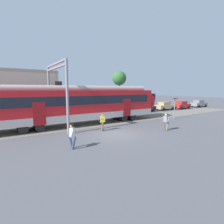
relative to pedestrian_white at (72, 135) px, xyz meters
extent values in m
plane|color=#515156|center=(4.61, 1.65, -0.96)|extent=(160.00, 160.00, 0.00)
cube|color=#B7B2AD|center=(4.03, 7.19, 0.09)|extent=(18.00, 3.06, 0.70)
cube|color=red|center=(4.03, 7.19, 1.64)|extent=(18.00, 3.00, 2.40)
cube|color=black|center=(4.03, 5.68, 1.84)|extent=(16.56, 0.03, 0.90)
cube|color=maroon|center=(8.98, 5.67, 0.79)|extent=(1.10, 0.04, 2.10)
cube|color=maroon|center=(-0.92, 5.67, 0.79)|extent=(1.10, 0.04, 2.10)
cylinder|color=#9C9793|center=(4.03, 7.19, 3.02)|extent=(17.64, 0.70, 0.70)
cube|color=black|center=(1.33, 7.19, 3.57)|extent=(0.70, 0.12, 0.40)
cylinder|color=black|center=(10.31, 7.19, -0.51)|extent=(0.90, 2.40, 0.90)
cylinder|color=black|center=(8.91, 7.19, -0.51)|extent=(0.90, 2.40, 0.90)
cylinder|color=black|center=(-0.85, 7.19, -0.51)|extent=(0.90, 2.40, 0.90)
cylinder|color=black|center=(-2.25, 7.19, -0.51)|extent=(0.90, 2.40, 0.90)
ellipsoid|color=red|center=(13.58, 7.19, 1.29)|extent=(1.80, 2.85, 2.95)
cube|color=black|center=(13.93, 7.19, 1.89)|extent=(0.40, 2.40, 1.00)
cylinder|color=navy|center=(-0.04, 0.16, -0.53)|extent=(0.36, 0.35, 0.87)
cylinder|color=navy|center=(0.04, -0.16, -0.53)|extent=(0.36, 0.35, 0.87)
cube|color=silver|center=(0.00, 0.00, 0.18)|extent=(0.42, 0.43, 0.56)
cylinder|color=silver|center=(-0.09, -0.22, 0.13)|extent=(0.24, 0.24, 0.52)
cylinder|color=silver|center=(0.10, 0.21, 0.13)|extent=(0.24, 0.24, 0.52)
sphere|color=tan|center=(-0.01, 0.01, 0.57)|extent=(0.22, 0.22, 0.22)
sphere|color=black|center=(0.00, 0.00, 0.60)|extent=(0.20, 0.20, 0.20)
cylinder|color=#6B6051|center=(4.10, 3.14, -0.53)|extent=(0.21, 0.37, 0.87)
cylinder|color=#6B6051|center=(4.32, 3.38, -0.53)|extent=(0.21, 0.37, 0.87)
cube|color=gold|center=(4.21, 3.26, 0.18)|extent=(0.40, 0.30, 0.56)
cylinder|color=gold|center=(4.44, 3.30, 0.13)|extent=(0.13, 0.26, 0.52)
cylinder|color=gold|center=(3.98, 3.22, 0.13)|extent=(0.13, 0.26, 0.52)
sphere|color=#9E7051|center=(4.21, 3.24, 0.57)|extent=(0.22, 0.22, 0.22)
sphere|color=black|center=(4.21, 3.26, 0.60)|extent=(0.20, 0.20, 0.20)
cube|color=navy|center=(4.24, 3.44, 0.20)|extent=(0.30, 0.21, 0.40)
cylinder|color=#6B6051|center=(9.23, 0.22, -0.53)|extent=(0.36, 0.16, 0.87)
cylinder|color=#6B6051|center=(9.51, 0.04, -0.53)|extent=(0.36, 0.16, 0.87)
cube|color=gray|center=(9.37, 0.13, 0.18)|extent=(0.25, 0.37, 0.56)
cylinder|color=gray|center=(9.46, -0.09, 0.13)|extent=(0.25, 0.10, 0.52)
cylinder|color=gray|center=(9.28, 0.35, 0.13)|extent=(0.25, 0.10, 0.52)
sphere|color=beige|center=(9.35, 0.13, 0.57)|extent=(0.22, 0.22, 0.22)
sphere|color=black|center=(9.37, 0.13, 0.60)|extent=(0.20, 0.20, 0.20)
cube|color=#235633|center=(9.55, 0.13, 0.20)|extent=(0.17, 0.28, 0.40)
cube|color=black|center=(17.37, 11.39, -0.32)|extent=(4.03, 1.71, 0.68)
cube|color=black|center=(17.22, 11.39, 0.30)|extent=(1.93, 1.47, 0.56)
cube|color=black|center=(18.17, 11.37, 0.26)|extent=(0.15, 1.37, 0.48)
cylinder|color=black|center=(18.62, 12.14, -0.66)|extent=(0.60, 0.21, 0.60)
cylinder|color=black|center=(18.60, 10.58, -0.66)|extent=(0.60, 0.21, 0.60)
cylinder|color=black|center=(16.14, 12.19, -0.66)|extent=(0.60, 0.21, 0.60)
cylinder|color=black|center=(16.12, 10.63, -0.66)|extent=(0.60, 0.21, 0.60)
cube|color=tan|center=(22.61, 11.41, -0.32)|extent=(4.00, 1.65, 0.68)
cube|color=#9D8662|center=(22.46, 11.41, 0.30)|extent=(1.90, 1.44, 0.56)
cube|color=black|center=(23.41, 11.41, 0.26)|extent=(0.12, 1.37, 0.48)
cylinder|color=black|center=(23.85, 12.19, -0.66)|extent=(0.60, 0.20, 0.60)
cylinder|color=black|center=(23.85, 10.63, -0.66)|extent=(0.60, 0.20, 0.60)
cylinder|color=black|center=(21.37, 12.19, -0.66)|extent=(0.60, 0.20, 0.60)
cylinder|color=black|center=(21.37, 10.63, -0.66)|extent=(0.60, 0.20, 0.60)
cube|color=#B22323|center=(27.12, 10.91, -0.32)|extent=(4.06, 1.79, 0.68)
cube|color=maroon|center=(26.97, 10.91, 0.30)|extent=(1.95, 1.51, 0.56)
cube|color=black|center=(27.92, 10.94, 0.26)|extent=(0.17, 1.37, 0.48)
cylinder|color=black|center=(28.33, 11.74, -0.66)|extent=(0.61, 0.22, 0.60)
cylinder|color=black|center=(28.38, 10.18, -0.66)|extent=(0.61, 0.22, 0.60)
cylinder|color=black|center=(25.85, 11.64, -0.66)|extent=(0.61, 0.22, 0.60)
cylinder|color=black|center=(25.91, 10.09, -0.66)|extent=(0.61, 0.22, 0.60)
cube|color=gray|center=(33.51, 11.06, -0.32)|extent=(4.05, 1.77, 0.68)
cube|color=slate|center=(33.36, 11.06, 0.30)|extent=(1.94, 1.50, 0.56)
cube|color=black|center=(34.31, 11.03, 0.26)|extent=(0.16, 1.37, 0.48)
cylinder|color=black|center=(34.77, 11.79, -0.66)|extent=(0.61, 0.22, 0.60)
cylinder|color=black|center=(34.72, 10.24, -0.66)|extent=(0.61, 0.22, 0.60)
cylinder|color=black|center=(32.29, 11.87, -0.66)|extent=(0.61, 0.22, 0.60)
cylinder|color=black|center=(32.24, 10.32, -0.66)|extent=(0.61, 0.22, 0.60)
cylinder|color=gray|center=(1.12, 3.99, 2.29)|extent=(0.24, 0.24, 6.50)
cylinder|color=gray|center=(1.12, 10.39, 2.29)|extent=(0.24, 0.24, 6.50)
cube|color=gray|center=(1.12, 7.19, 5.49)|extent=(0.20, 6.40, 0.16)
cube|color=gray|center=(1.12, 7.19, 5.09)|extent=(0.20, 6.40, 0.16)
cylinder|color=black|center=(1.12, 7.19, 4.49)|extent=(0.03, 0.03, 1.00)
cylinder|color=gray|center=(15.54, 3.88, 0.54)|extent=(0.11, 0.11, 3.00)
cube|color=black|center=(15.54, 3.88, 1.79)|extent=(0.80, 0.10, 0.10)
sphere|color=red|center=(15.16, 3.82, 1.79)|extent=(0.20, 0.20, 0.20)
sphere|color=red|center=(15.92, 3.82, 1.79)|extent=(0.20, 0.20, 0.20)
cube|color=white|center=(15.54, 3.85, 1.29)|extent=(0.72, 0.03, 0.48)
cylinder|color=brown|center=(18.23, 20.26, 1.65)|extent=(0.32, 0.32, 5.24)
sphere|color=#2D662D|center=(18.23, 20.26, 5.33)|extent=(3.03, 3.03, 3.03)
camera|label=1|loc=(-3.91, -10.80, 2.96)|focal=28.00mm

